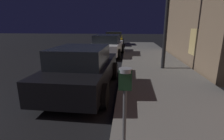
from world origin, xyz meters
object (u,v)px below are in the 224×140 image
(car_black, at_px, (83,69))
(car_white, at_px, (107,45))
(car_yellow_cab, at_px, (114,39))
(parking_meter, at_px, (125,89))

(car_black, height_order, car_white, same)
(car_yellow_cab, bearing_deg, car_black, -90.01)
(car_yellow_cab, bearing_deg, parking_meter, -84.72)
(parking_meter, distance_m, car_yellow_cab, 15.22)
(car_white, bearing_deg, car_black, -90.02)
(car_black, distance_m, car_white, 6.56)
(car_black, height_order, car_yellow_cab, same)
(parking_meter, distance_m, car_black, 3.16)
(car_white, height_order, car_yellow_cab, same)
(parking_meter, height_order, car_black, parking_meter)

